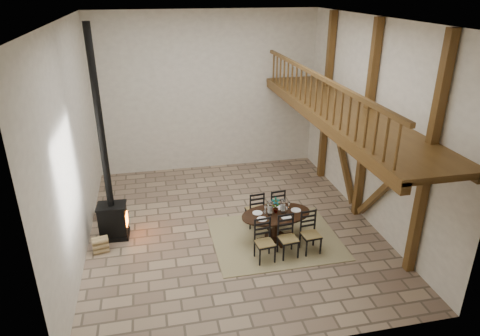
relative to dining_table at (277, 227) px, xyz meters
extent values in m
plane|color=tan|center=(-0.92, 0.84, -0.39)|extent=(8.00, 8.00, 0.00)
cube|color=white|center=(-0.92, 4.84, 2.11)|extent=(7.00, 0.02, 5.00)
cube|color=white|center=(-0.92, -3.16, 2.11)|extent=(7.00, 0.02, 5.00)
cube|color=white|center=(-4.42, 0.84, 2.11)|extent=(0.02, 8.00, 5.00)
cube|color=white|center=(2.58, 0.84, 2.11)|extent=(0.02, 8.00, 5.00)
cube|color=white|center=(-0.92, 0.84, 4.61)|extent=(7.00, 8.00, 0.02)
cube|color=brown|center=(2.46, -1.66, 2.11)|extent=(0.18, 0.18, 5.00)
cube|color=brown|center=(2.46, 0.84, 2.11)|extent=(0.18, 0.18, 5.00)
cube|color=brown|center=(2.46, 3.34, 2.11)|extent=(0.18, 0.18, 5.00)
cube|color=brown|center=(2.46, -0.41, 1.01)|extent=(0.14, 2.16, 2.54)
cube|color=brown|center=(2.46, 2.09, 1.01)|extent=(0.14, 2.16, 2.54)
cube|color=brown|center=(2.46, 0.84, 2.41)|extent=(0.20, 7.80, 0.20)
cube|color=brown|center=(1.78, 0.84, 2.46)|extent=(1.60, 7.80, 0.12)
cube|color=brown|center=(1.08, 0.84, 2.36)|extent=(0.18, 7.80, 0.22)
cube|color=brown|center=(1.08, 0.84, 3.36)|extent=(0.09, 7.60, 0.09)
cube|color=brown|center=(1.08, 0.84, 2.94)|extent=(0.06, 7.60, 0.86)
cube|color=tan|center=(-0.01, 0.10, -0.38)|extent=(3.00, 2.50, 0.02)
ellipsoid|color=black|center=(-0.01, 0.10, 0.29)|extent=(1.77, 1.17, 0.04)
cylinder|color=black|center=(-0.01, 0.10, -0.06)|extent=(0.17, 0.17, 0.61)
cylinder|color=black|center=(-0.01, 0.10, -0.34)|extent=(0.52, 0.52, 0.06)
cube|color=olive|center=(-0.49, -0.69, 0.06)|extent=(0.44, 0.42, 0.04)
cube|color=black|center=(-0.49, -0.69, -0.18)|extent=(0.42, 0.42, 0.43)
cube|color=black|center=(-0.51, -0.52, 0.31)|extent=(0.35, 0.07, 0.56)
cube|color=olive|center=(0.06, -0.64, 0.06)|extent=(0.44, 0.42, 0.04)
cube|color=black|center=(0.06, -0.64, -0.18)|extent=(0.42, 0.42, 0.43)
cube|color=black|center=(0.04, -0.46, 0.31)|extent=(0.35, 0.07, 0.56)
cube|color=olive|center=(0.61, -0.59, 0.06)|extent=(0.44, 0.42, 0.04)
cube|color=black|center=(0.61, -0.59, -0.18)|extent=(0.42, 0.42, 0.43)
cube|color=black|center=(0.60, -0.41, 0.31)|extent=(0.35, 0.07, 0.56)
cube|color=olive|center=(-0.35, 0.81, 0.06)|extent=(0.44, 0.42, 0.04)
cube|color=black|center=(-0.35, 0.81, -0.18)|extent=(0.42, 0.42, 0.43)
cube|color=black|center=(-0.34, 0.63, 0.31)|extent=(0.35, 0.07, 0.56)
cube|color=olive|center=(0.20, 0.86, 0.06)|extent=(0.44, 0.42, 0.04)
cube|color=black|center=(0.20, 0.86, -0.18)|extent=(0.42, 0.42, 0.43)
cube|color=black|center=(0.21, 0.69, 0.31)|extent=(0.35, 0.07, 0.56)
cube|color=white|center=(-0.01, 0.10, 0.31)|extent=(1.35, 0.77, 0.01)
cube|color=white|center=(-0.01, 0.10, 0.40)|extent=(0.86, 0.35, 0.18)
cylinder|color=white|center=(-0.18, 0.08, 0.48)|extent=(0.12, 0.12, 0.34)
cylinder|color=white|center=(0.16, 0.11, 0.48)|extent=(0.12, 0.12, 0.34)
cylinder|color=silver|center=(-0.18, 0.08, 0.39)|extent=(0.06, 0.06, 0.16)
cylinder|color=silver|center=(0.16, 0.11, 0.39)|extent=(0.06, 0.06, 0.16)
imported|color=#4C723F|center=(-0.01, 0.14, 0.50)|extent=(0.22, 0.16, 0.39)
cube|color=black|center=(-3.81, 1.00, -0.34)|extent=(0.71, 0.56, 0.10)
cube|color=black|center=(-3.81, 1.00, 0.08)|extent=(0.66, 0.51, 0.73)
cube|color=#FF590C|center=(-3.48, 0.98, 0.08)|extent=(0.04, 0.29, 0.29)
cube|color=black|center=(-3.81, 1.00, 0.47)|extent=(0.70, 0.55, 0.04)
cylinder|color=black|center=(-3.81, 1.00, 2.55)|extent=(0.16, 0.16, 4.12)
cylinder|color=brown|center=(-4.05, 2.03, -0.23)|extent=(0.48, 0.48, 0.32)
cube|color=tan|center=(-4.05, 2.03, -0.04)|extent=(0.26, 0.26, 0.09)
cube|color=tan|center=(-4.08, 0.41, -0.20)|extent=(0.40, 0.30, 0.37)
camera|label=1|loc=(-2.70, -8.33, 5.32)|focal=32.00mm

